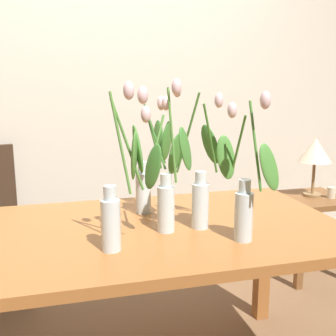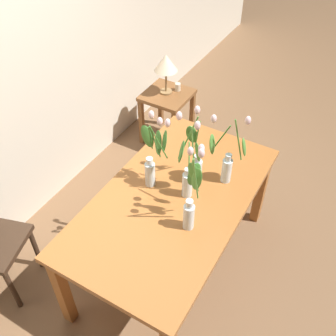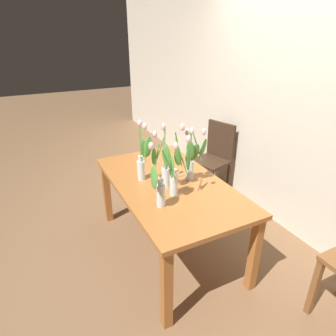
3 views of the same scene
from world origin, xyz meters
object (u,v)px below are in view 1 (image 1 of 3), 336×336
Objects in this scene: dining_table at (146,249)px; tulip_vase_2 at (166,188)px; tulip_vase_0 at (119,196)px; side_table at (311,213)px; tulip_vase_3 at (245,194)px; pillar_candle at (331,193)px; tulip_vase_4 at (198,182)px; tulip_vase_1 at (152,167)px; table_lamp at (315,152)px.

tulip_vase_2 is (0.06, -0.08, 0.27)m from dining_table.
tulip_vase_0 is 1.05× the size of side_table.
tulip_vase_2 is 1.07× the size of tulip_vase_3.
tulip_vase_0 is 1.86m from pillar_candle.
dining_table is 2.94× the size of tulip_vase_3.
tulip_vase_4 is at bearing 25.19° from tulip_vase_0.
tulip_vase_3 is 0.22m from tulip_vase_4.
dining_table is 2.78× the size of tulip_vase_0.
tulip_vase_2 is 7.79× the size of pillar_candle.
dining_table is 3.09× the size of tulip_vase_1.
tulip_vase_2 is 1.63m from pillar_candle.
table_lamp is (1.34, 0.84, 0.21)m from dining_table.
dining_table is 21.33× the size of pillar_candle.
tulip_vase_2 is at bearing -50.99° from dining_table.
pillar_candle is (1.22, 0.79, -0.33)m from tulip_vase_4.
tulip_vase_1 is 0.95× the size of tulip_vase_3.
tulip_vase_0 is 0.45m from tulip_vase_3.
side_table is (1.00, 1.04, -0.48)m from tulip_vase_3.
dining_table is at bearing 129.01° from tulip_vase_2.
tulip_vase_0 is (-0.13, -0.19, 0.28)m from dining_table.
tulip_vase_4 is at bearing 120.57° from tulip_vase_3.
dining_table is 0.29m from tulip_vase_2.
side_table is 0.42m from table_lamp.
table_lamp reaches higher than pillar_candle.
tulip_vase_4 is at bearing -142.37° from table_lamp.
pillar_candle is at bearing -41.44° from table_lamp.
dining_table is at bearing -109.76° from tulip_vase_1.
tulip_vase_3 is at bearing -29.05° from tulip_vase_2.
dining_table is 4.02× the size of table_lamp.
tulip_vase_4 reaches higher than pillar_candle.
tulip_vase_0 is 0.38m from tulip_vase_4.
dining_table is 2.91× the size of side_table.
tulip_vase_4 reaches higher than table_lamp.
tulip_vase_2 reaches higher than pillar_candle.
tulip_vase_3 is at bearing -138.51° from pillar_candle.
table_lamp is at bearing 46.18° from tulip_vase_3.
tulip_vase_3 is 1.47m from table_lamp.
tulip_vase_1 is at bearing -153.49° from side_table.
tulip_vase_4 is (0.14, -0.22, -0.02)m from tulip_vase_1.
dining_table is 1.59m from table_lamp.
dining_table is at bearing -147.92° from table_lamp.
tulip_vase_3 reaches higher than side_table.
tulip_vase_1 is at bearing -157.40° from pillar_candle.
pillar_candle is at bearing 41.49° from tulip_vase_3.
tulip_vase_1 is at bearing -153.02° from table_lamp.
tulip_vase_3 is 1.51m from pillar_candle.
dining_table reaches higher than pillar_candle.
pillar_candle is at bearing 31.55° from tulip_vase_2.
dining_table is at bearing -152.04° from pillar_candle.
tulip_vase_3 is (0.26, -0.14, -0.00)m from tulip_vase_2.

